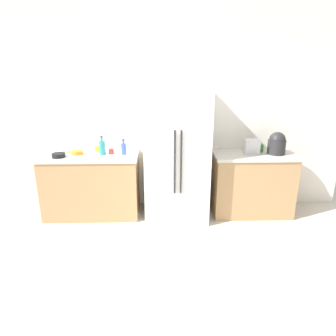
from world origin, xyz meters
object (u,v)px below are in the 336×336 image
bowl_a (77,152)px  cup_b (98,149)px  bowl_c (58,155)px  cup_a (111,151)px  toaster (251,146)px  refrigerator (176,154)px  cup_c (260,148)px  rice_cooker (277,144)px  bowl_b (65,151)px  bottle_b (102,147)px  bottle_a (124,148)px

bowl_a → cup_b: bearing=25.5°
bowl_c → cup_a: bearing=12.4°
toaster → bowl_a: (-2.45, 0.01, -0.07)m
refrigerator → cup_c: bearing=8.9°
toaster → cup_c: bearing=32.0°
rice_cooker → bowl_b: 2.99m
rice_cooker → bowl_b: size_ratio=2.03×
refrigerator → cup_a: refrigerator is taller
bowl_b → bottle_b: bearing=-11.1°
rice_cooker → bottle_b: size_ratio=1.20×
toaster → bottle_a: size_ratio=0.93×
rice_cooker → cup_c: (-0.18, 0.14, -0.09)m
bottle_b → bowl_c: size_ratio=1.48×
bottle_b → bowl_b: bottle_b is taller
toaster → bottle_b: bearing=-179.8°
cup_c → bowl_b: bearing=180.0°
bottle_a → bowl_a: bottle_a is taller
toaster → cup_a: 1.98m
bottle_a → cup_a: size_ratio=3.04×
bottle_b → cup_a: bottle_b is taller
bottle_b → cup_a: 0.14m
cup_c → bowl_a: (-2.61, -0.09, -0.03)m
cup_b → bowl_a: size_ratio=0.61×
toaster → bowl_c: toaster is taller
cup_a → refrigerator: bearing=-7.2°
bowl_b → cup_c: bearing=-0.0°
bowl_a → cup_c: bearing=1.9°
cup_a → bowl_a: bearing=-178.9°
cup_c → bowl_a: size_ratio=0.69×
refrigerator → cup_b: 1.14m
refrigerator → cup_a: size_ratio=25.74×
cup_b → bowl_b: size_ratio=0.62×
toaster → bowl_a: bearing=179.7°
rice_cooker → bowl_a: rice_cooker is taller
cup_c → bowl_c: cup_c is taller
bottle_b → bowl_b: size_ratio=1.70×
bowl_c → bowl_b: bearing=82.8°
rice_cooker → refrigerator: bearing=-178.0°
rice_cooker → cup_a: rice_cooker is taller
toaster → bottle_b: bottle_b is taller
rice_cooker → bowl_a: 2.80m
refrigerator → rice_cooker: 1.41m
cup_b → bowl_b: bearing=-174.7°
toaster → cup_b: toaster is taller
toaster → rice_cooker: bearing=-7.4°
cup_a → cup_c: 2.14m
cup_a → bowl_b: (-0.66, 0.08, -0.01)m
bottle_a → bowl_b: bottle_a is taller
cup_b → cup_c: bearing=-1.1°
refrigerator → bowl_b: bearing=173.0°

